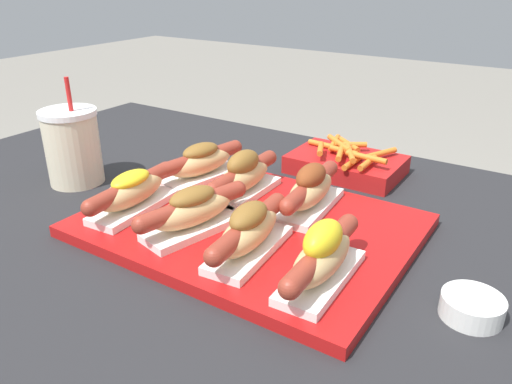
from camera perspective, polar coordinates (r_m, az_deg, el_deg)
name	(u,v)px	position (r m, az deg, el deg)	size (l,w,h in m)	color
serving_tray	(249,225)	(0.77, -0.81, -3.82)	(0.48, 0.36, 0.02)	#B71414
hot_dog_0	(132,192)	(0.81, -14.00, 0.04)	(0.07, 0.20, 0.07)	white
hot_dog_1	(193,210)	(0.73, -7.20, -2.10)	(0.09, 0.19, 0.07)	white
hot_dog_2	(249,231)	(0.67, -0.83, -4.47)	(0.07, 0.20, 0.07)	white
hot_dog_3	(322,256)	(0.61, 7.55, -7.27)	(0.07, 0.20, 0.08)	white
hot_dog_4	(201,162)	(0.91, -6.29, 3.40)	(0.09, 0.20, 0.07)	white
hot_dog_5	(243,176)	(0.84, -1.46, 1.86)	(0.06, 0.20, 0.08)	white
hot_dog_6	(310,189)	(0.79, 6.24, 0.29)	(0.07, 0.20, 0.08)	white
sauce_bowl	(472,306)	(0.64, 23.47, -11.84)	(0.07, 0.07, 0.03)	white
drink_cup	(73,147)	(0.98, -20.21, 4.89)	(0.10, 0.10, 0.20)	beige
fries_basket	(346,163)	(1.00, 10.27, 3.28)	(0.21, 0.15, 0.06)	#B21919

